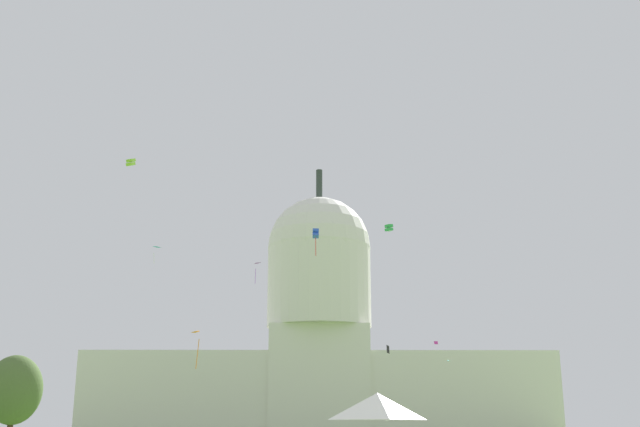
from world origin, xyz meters
name	(u,v)px	position (x,y,z in m)	size (l,w,h in m)	color
capitol_building	(319,342)	(5.25, 187.30, 25.01)	(123.67, 28.57, 73.97)	silver
tree_west_near	(14,390)	(-33.76, 77.09, 7.70)	(8.10, 6.99, 12.01)	#42301E
kite_orange_low	(199,337)	(-8.42, 59.53, 12.35)	(1.15, 1.10, 3.84)	orange
kite_blue_mid	(316,234)	(3.82, 62.94, 24.35)	(0.71, 0.77, 3.15)	blue
kite_violet_mid	(255,266)	(-7.22, 119.40, 32.21)	(1.50, 1.50, 3.74)	purple
kite_turquoise_mid	(154,250)	(-18.98, 85.08, 27.43)	(1.33, 1.29, 2.27)	teal
kite_cyan_low	(451,363)	(27.40, 113.15, 13.92)	(0.86, 1.28, 0.21)	#33BCDB
kite_green_mid	(389,228)	(12.75, 69.00, 26.63)	(1.07, 1.06, 0.89)	green
kite_magenta_mid	(436,343)	(33.24, 164.88, 22.65)	(0.98, 0.51, 0.74)	#D1339E
kite_black_low	(388,349)	(17.34, 120.93, 16.90)	(0.59, 1.10, 1.54)	black
kite_lime_high	(131,162)	(-22.13, 80.95, 39.11)	(1.30, 1.34, 1.27)	#8CD133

